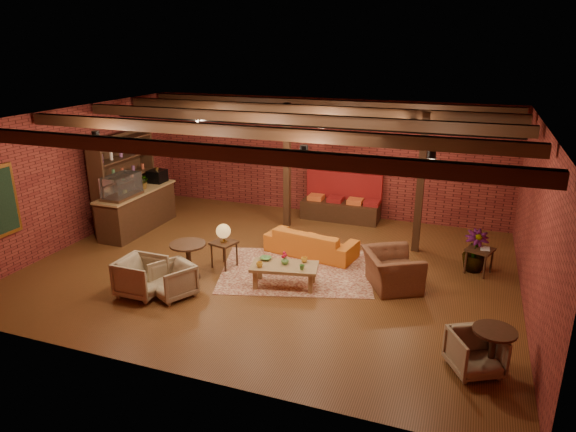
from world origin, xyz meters
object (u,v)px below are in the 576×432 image
(armchair_a, at_px, (141,275))
(armchair_right, at_px, (392,264))
(armchair_far, at_px, (476,351))
(sofa, at_px, (311,242))
(side_table_lamp, at_px, (223,235))
(armchair_b, at_px, (173,279))
(plant_tall, at_px, (480,211))
(coffee_table, at_px, (284,267))
(round_table_left, at_px, (188,255))
(round_table_right, at_px, (493,344))
(side_table_book, at_px, (480,250))

(armchair_a, bearing_deg, armchair_right, -65.43)
(armchair_far, bearing_deg, sofa, 107.78)
(side_table_lamp, distance_m, armchair_b, 1.62)
(plant_tall, bearing_deg, coffee_table, -149.74)
(round_table_left, height_order, armchair_b, round_table_left)
(coffee_table, bearing_deg, round_table_right, -23.10)
(side_table_lamp, distance_m, armchair_right, 3.55)
(side_table_book, bearing_deg, plant_tall, 132.76)
(side_table_lamp, bearing_deg, armchair_far, -22.08)
(round_table_left, xyz_separation_m, armchair_far, (5.56, -1.34, -0.16))
(armchair_right, xyz_separation_m, round_table_right, (1.82, -2.31, -0.01))
(coffee_table, xyz_separation_m, round_table_right, (3.84, -1.64, 0.08))
(armchair_a, relative_size, round_table_right, 1.12)
(round_table_left, bearing_deg, armchair_a, -117.14)
(sofa, relative_size, plant_tall, 0.77)
(coffee_table, bearing_deg, sofa, 89.15)
(round_table_right, distance_m, plant_tall, 3.81)
(side_table_lamp, distance_m, round_table_right, 5.74)
(armchair_b, xyz_separation_m, side_table_book, (5.45, 3.09, 0.15))
(armchair_a, bearing_deg, armchair_b, -75.99)
(plant_tall, bearing_deg, sofa, -174.19)
(sofa, height_order, round_table_left, round_table_left)
(plant_tall, bearing_deg, armchair_far, -88.67)
(side_table_lamp, bearing_deg, round_table_right, -20.91)
(armchair_right, bearing_deg, armchair_a, 85.27)
(side_table_lamp, bearing_deg, plant_tall, 18.08)
(side_table_lamp, height_order, armchair_far, side_table_lamp)
(armchair_right, bearing_deg, armchair_far, -174.21)
(sofa, relative_size, round_table_right, 2.86)
(side_table_book, bearing_deg, armchair_right, -141.58)
(side_table_lamp, distance_m, round_table_left, 0.89)
(armchair_a, distance_m, armchair_b, 0.62)
(sofa, bearing_deg, armchair_right, 162.57)
(side_table_lamp, distance_m, armchair_a, 1.95)
(round_table_left, bearing_deg, round_table_right, -12.67)
(side_table_lamp, xyz_separation_m, armchair_a, (-0.91, -1.69, -0.34))
(side_table_book, bearing_deg, round_table_left, -157.64)
(coffee_table, bearing_deg, side_table_book, 28.36)
(armchair_right, relative_size, round_table_right, 1.56)
(armchair_far, relative_size, plant_tall, 0.26)
(round_table_right, bearing_deg, sofa, 138.77)
(round_table_left, distance_m, armchair_a, 1.06)
(coffee_table, height_order, round_table_left, round_table_left)
(sofa, xyz_separation_m, armchair_right, (1.99, -1.02, 0.19))
(coffee_table, relative_size, armchair_a, 1.74)
(coffee_table, xyz_separation_m, armchair_right, (2.01, 0.68, 0.09))
(sofa, bearing_deg, armchair_b, 66.77)
(side_table_lamp, xyz_separation_m, armchair_right, (3.53, 0.27, -0.25))
(sofa, bearing_deg, plant_tall, -164.32)
(sofa, distance_m, side_table_lamp, 2.06)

